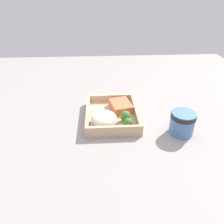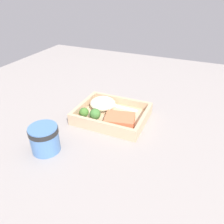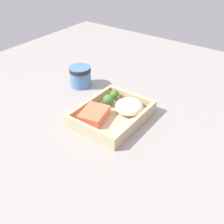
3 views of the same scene
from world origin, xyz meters
The scene contains 9 objects.
ground_plane centered at (0.00, 0.00, -1.00)cm, with size 160.00×160.00×2.00cm, color gray.
takeout_tray centered at (0.00, 0.00, 0.60)cm, with size 24.32×19.45×1.20cm, color tan.
tray_rim centered at (0.00, 0.00, 2.68)cm, with size 24.32×19.45×2.96cm.
salmon_fillet centered at (-4.50, 3.79, 2.68)cm, with size 9.66×7.39×2.95cm, color #E76F47.
mashed_potatoes centered at (5.19, -3.25, 3.34)cm, with size 9.50×9.27×4.28cm, color #ECE5C7.
broccoli_floret_1 centered at (4.30, 4.66, 3.36)cm, with size 3.85×3.85×4.15cm.
broccoli_floret_2 centered at (8.40, 5.08, 3.31)cm, with size 3.31×3.31×3.85cm.
fork centered at (1.58, -6.62, 1.42)cm, with size 15.86×2.37×0.44cm.
paper_cup centered at (10.84, 23.18, 4.48)cm, with size 8.39×8.39×8.03cm.
Camera 1 is at (70.42, -4.29, 45.58)cm, focal length 35.00 mm.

